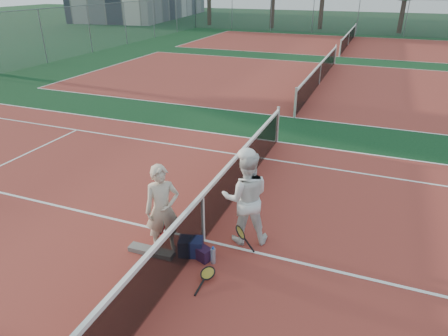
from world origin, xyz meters
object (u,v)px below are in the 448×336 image
at_px(racket_spare, 208,275).
at_px(water_bottle, 213,256).
at_px(player_b, 246,198).
at_px(sports_bag_navy, 191,247).
at_px(sports_bag_purple, 203,253).
at_px(player_a, 162,209).
at_px(net_main, 203,217).
at_px(racket_black_held, 240,239).
at_px(racket_red, 163,234).

bearing_deg(racket_spare, water_bottle, 13.67).
distance_m(player_b, water_bottle, 1.19).
bearing_deg(player_b, sports_bag_navy, 25.42).
height_order(racket_spare, sports_bag_purple, sports_bag_purple).
distance_m(player_a, player_b, 1.50).
relative_size(net_main, racket_black_held, 21.24).
bearing_deg(racket_black_held, player_a, 6.55).
bearing_deg(sports_bag_purple, sports_bag_navy, 170.24).
bearing_deg(racket_black_held, racket_spare, 62.69).
distance_m(net_main, racket_black_held, 0.79).
xyz_separation_m(player_b, sports_bag_navy, (-0.75, -0.79, -0.74)).
height_order(net_main, player_a, player_a).
bearing_deg(racket_black_held, net_main, -15.89).
distance_m(net_main, racket_red, 0.79).
distance_m(player_b, racket_red, 1.65).
height_order(player_b, racket_spare, player_b).
xyz_separation_m(player_a, player_b, (1.27, 0.81, 0.06)).
xyz_separation_m(net_main, sports_bag_navy, (-0.03, -0.47, -0.34)).
bearing_deg(player_a, racket_black_held, -18.28).
distance_m(player_a, sports_bag_purple, 1.05).
distance_m(racket_black_held, water_bottle, 0.60).
height_order(player_b, racket_black_held, player_b).
relative_size(racket_red, racket_spare, 0.93).
bearing_deg(net_main, player_b, 24.28).
xyz_separation_m(racket_red, sports_bag_purple, (0.82, -0.06, -0.16)).
distance_m(player_a, water_bottle, 1.20).
bearing_deg(racket_red, player_a, -67.37).
height_order(net_main, sports_bag_purple, net_main).
relative_size(player_b, sports_bag_purple, 6.12).
xyz_separation_m(sports_bag_navy, water_bottle, (0.46, -0.08, -0.02)).
xyz_separation_m(racket_black_held, racket_spare, (-0.25, -0.89, -0.18)).
relative_size(sports_bag_navy, water_bottle, 1.40).
xyz_separation_m(player_a, racket_red, (-0.05, 0.03, -0.56)).
distance_m(racket_spare, water_bottle, 0.41).
bearing_deg(sports_bag_navy, player_b, 46.72).
height_order(net_main, player_b, player_b).
relative_size(racket_black_held, racket_spare, 0.87).
bearing_deg(net_main, sports_bag_navy, -94.13).
distance_m(racket_spare, sports_bag_purple, 0.52).
distance_m(racket_black_held, racket_spare, 0.95).
xyz_separation_m(sports_bag_purple, water_bottle, (0.21, -0.03, 0.03)).
height_order(player_b, water_bottle, player_b).
height_order(player_a, racket_red, player_a).
bearing_deg(sports_bag_purple, racket_black_held, 40.82).
xyz_separation_m(net_main, player_a, (-0.55, -0.48, 0.33)).
bearing_deg(racket_spare, racket_red, 69.27).
relative_size(sports_bag_purple, water_bottle, 0.98).
relative_size(player_a, water_bottle, 5.58).
bearing_deg(water_bottle, sports_bag_purple, 170.71).
relative_size(net_main, player_b, 6.09).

